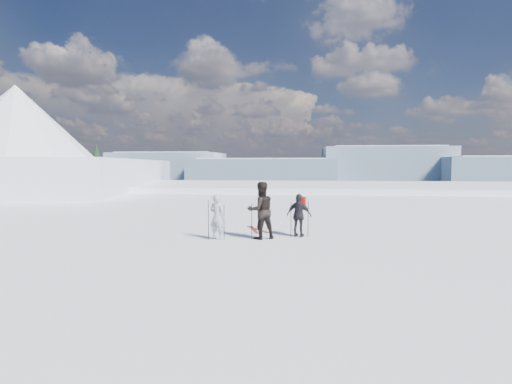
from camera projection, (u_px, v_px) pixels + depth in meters
lake_basin at (299, 251)px, 41.42m from camera, size 820.00×820.00×71.62m
far_mountain_range at (324, 173)px, 459.75m from camera, size 770.00×110.00×53.00m
near_ridge at (54, 219)px, 43.35m from camera, size 31.37×35.68×25.62m
skier_grey at (217, 217)px, 13.32m from camera, size 0.66×0.55×1.53m
skier_dark at (261, 210)px, 13.42m from camera, size 1.17×1.08×1.93m
skier_pack at (299, 215)px, 13.83m from camera, size 0.95×0.62×1.50m
backpack at (301, 187)px, 13.99m from camera, size 0.36×0.27×0.46m
ski_poles at (259, 220)px, 13.47m from camera, size 3.34×0.87×1.34m
skis_loose at (256, 229)px, 15.34m from camera, size 1.00×1.67×0.03m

